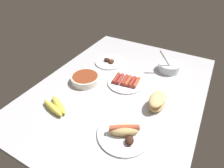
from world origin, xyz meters
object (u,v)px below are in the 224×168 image
(bread_stack, at_px, (157,101))
(bowl_coleslaw, at_px, (169,67))
(plate_hotdog_assembled, at_px, (124,132))
(plate_grilled_meat, at_px, (109,62))
(banana_bunch, at_px, (56,106))
(plate_sausages, at_px, (126,82))
(bowl_chili, at_px, (85,78))

(bread_stack, bearing_deg, bowl_coleslaw, -173.68)
(plate_hotdog_assembled, relative_size, bowl_coleslaw, 1.57)
(bread_stack, relative_size, bowl_coleslaw, 0.99)
(plate_grilled_meat, bearing_deg, banana_bunch, -1.38)
(bread_stack, bearing_deg, banana_bunch, -58.91)
(plate_sausages, xyz_separation_m, plate_grilled_meat, (-0.16, -0.20, -0.00))
(plate_sausages, distance_m, plate_grilled_meat, 0.26)
(plate_sausages, xyz_separation_m, bread_stack, (0.10, 0.22, 0.02))
(bowl_chili, bearing_deg, bowl_coleslaw, 132.02)
(plate_sausages, height_order, banana_bunch, banana_bunch)
(plate_hotdog_assembled, bearing_deg, plate_sausages, -155.56)
(bread_stack, bearing_deg, plate_sausages, -114.63)
(plate_hotdog_assembled, bearing_deg, bowl_coleslaw, 177.43)
(plate_hotdog_assembled, xyz_separation_m, banana_bunch, (0.02, -0.37, -0.00))
(bowl_chili, distance_m, bowl_coleslaw, 0.54)
(bowl_chili, distance_m, banana_bunch, 0.26)
(plate_hotdog_assembled, height_order, plate_grilled_meat, plate_hotdog_assembled)
(plate_grilled_meat, bearing_deg, plate_hotdog_assembled, 35.65)
(bowl_chili, height_order, bread_stack, bread_stack)
(bread_stack, bearing_deg, bowl_chili, -89.61)
(plate_grilled_meat, bearing_deg, plate_sausages, 52.21)
(bowl_chili, bearing_deg, plate_hotdog_assembled, 57.64)
(bread_stack, bearing_deg, plate_hotdog_assembled, -15.49)
(bowl_chili, bearing_deg, bread_stack, 90.39)
(plate_sausages, bearing_deg, plate_hotdog_assembled, 24.44)
(plate_sausages, height_order, bread_stack, bread_stack)
(banana_bunch, relative_size, bowl_coleslaw, 1.09)
(banana_bunch, height_order, bread_stack, bread_stack)
(plate_sausages, xyz_separation_m, bowl_coleslaw, (-0.26, 0.18, 0.02))
(banana_bunch, relative_size, bread_stack, 1.11)
(bowl_coleslaw, bearing_deg, plate_hotdog_assembled, -2.57)
(banana_bunch, bearing_deg, bread_stack, 121.09)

